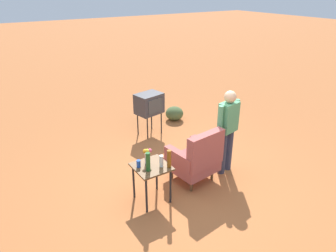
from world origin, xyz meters
The scene contains 11 objects.
ground_plane centered at (0.00, 0.00, 0.00)m, with size 60.00×60.00×0.00m, color #AD6033.
armchair centered at (-0.10, 0.05, 0.50)m, with size 0.86×0.87×1.06m.
side_table centered at (0.86, 0.10, 0.57)m, with size 0.56×0.56×0.67m.
tv_on_stand centered at (-0.36, -2.15, 0.78)m, with size 0.68×0.55×1.03m.
person_standing centered at (-0.79, 0.06, 0.94)m, with size 0.56×0.28×1.64m.
bottle_tall_amber centered at (0.63, 0.28, 0.82)m, with size 0.07×0.07×0.30m, color brown.
soda_can_blue centered at (1.04, 0.02, 0.73)m, with size 0.07×0.07×0.12m, color blue.
bottle_wine_green centered at (0.97, 0.20, 0.83)m, with size 0.07×0.07×0.32m, color #1E5623.
bottle_short_clear centered at (0.73, 0.20, 0.77)m, with size 0.06×0.06×0.20m, color silver.
flower_vase centered at (0.87, 0.00, 0.82)m, with size 0.15×0.10×0.27m.
shrub_mid centered at (-1.35, -2.55, 0.18)m, with size 0.47×0.47×0.37m, color #475B33.
Camera 1 is at (2.92, 3.87, 3.34)m, focal length 33.23 mm.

